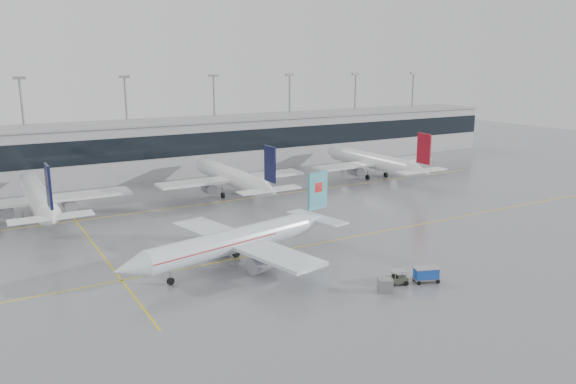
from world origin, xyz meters
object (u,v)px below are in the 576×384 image
baggage_tug (397,279)px  gse_unit (385,285)px  air_canada_jet (241,240)px  baggage_cart (426,274)px

baggage_tug → gse_unit: baggage_tug is taller
air_canada_jet → gse_unit: (10.28, -16.39, -2.45)m
baggage_cart → air_canada_jet: bearing=154.2°
gse_unit → baggage_cart: bearing=24.3°
baggage_cart → gse_unit: (-6.08, 0.17, -0.28)m
air_canada_jet → baggage_tug: 20.27m
air_canada_jet → gse_unit: 19.50m
air_canada_jet → gse_unit: bearing=110.0°
baggage_tug → baggage_cart: bearing=-0.0°
air_canada_jet → baggage_cart: (16.36, -16.56, -2.17)m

